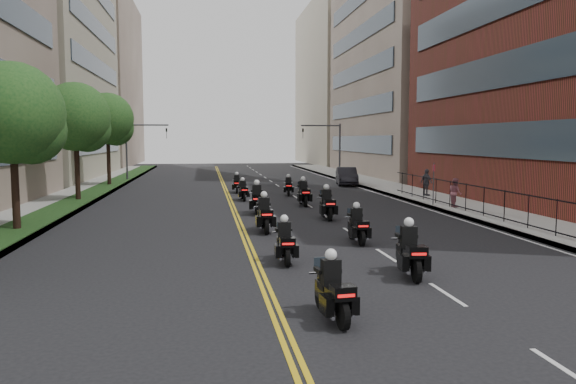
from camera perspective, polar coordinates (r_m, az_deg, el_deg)
name	(u,v)px	position (r m, az deg, el deg)	size (l,w,h in m)	color
ground	(328,299)	(14.57, 4.07, -10.83)	(160.00, 160.00, 0.00)	black
sidewalk_right	(415,194)	(41.67, 12.80, -0.21)	(4.00, 90.00, 0.15)	gray
sidewalk_left	(69,199)	(39.87, -21.35, -0.70)	(4.00, 90.00, 0.15)	gray
grass_strip	(82,198)	(39.69, -20.23, -0.55)	(2.00, 90.00, 0.04)	#143513
building_right_tan	(423,42)	(67.24, 13.54, 14.63)	(15.11, 28.00, 30.00)	#786658
building_right_far	(353,85)	(95.30, 6.67, 10.77)	(15.00, 28.00, 26.00)	#AA9F89
building_left_mid	(14,11)	(65.77, -26.07, 16.23)	(16.11, 28.00, 34.00)	#AA9F89
building_left_far	(80,81)	(94.01, -20.36, 10.54)	(16.00, 28.00, 26.00)	#786658
iron_fence	(494,203)	(29.42, 20.17, -1.10)	(0.05, 28.00, 1.50)	black
street_trees	(56,119)	(33.25, -22.50, 6.84)	(4.40, 38.40, 7.98)	black
traffic_signal_right	(331,143)	(57.06, 4.34, 5.04)	(4.09, 0.20, 5.60)	#3F3F44
traffic_signal_left	(137,143)	(56.03, -15.13, 4.86)	(4.09, 0.20, 5.60)	#3F3F44
motorcycle_0	(333,292)	(12.84, 4.55, -10.13)	(0.61, 2.18, 1.61)	black
motorcycle_1	(410,253)	(17.08, 12.25, -6.12)	(0.65, 2.38, 1.75)	black
motorcycle_2	(285,244)	(18.55, -0.33, -5.29)	(0.50, 2.14, 1.58)	black
motorcycle_3	(357,227)	(22.17, 7.04, -3.54)	(0.50, 2.18, 1.61)	black
motorcycle_4	(264,216)	(24.62, -2.42, -2.44)	(0.55, 2.41, 1.78)	black
motorcycle_5	(327,205)	(28.55, 3.96, -1.37)	(0.56, 2.41, 1.78)	black
motorcycle_6	(257,200)	(30.54, -3.18, -0.86)	(0.62, 2.52, 1.86)	black
motorcycle_7	(303,194)	(34.26, 1.58, -0.21)	(0.56, 2.42, 1.79)	black
motorcycle_8	(243,191)	(37.26, -4.60, 0.07)	(0.52, 2.08, 1.53)	black
motorcycle_9	(288,187)	(40.46, 0.05, 0.51)	(0.60, 2.08, 1.54)	black
motorcycle_10	(237,184)	(42.67, -5.22, 0.76)	(0.51, 2.13, 1.57)	black
parked_sedan	(347,176)	(49.65, 5.98, 1.60)	(1.66, 4.77, 1.57)	black
pedestrian_b	(455,193)	(33.70, 16.63, -0.05)	(0.82, 0.64, 1.68)	#9C5562
pedestrian_c	(427,182)	(39.90, 13.89, 0.96)	(1.08, 0.45, 1.85)	#44444C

